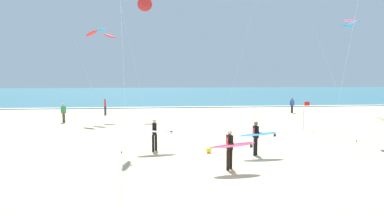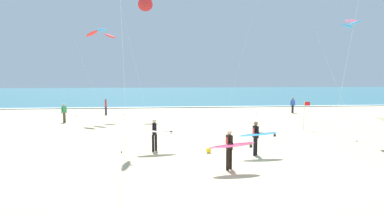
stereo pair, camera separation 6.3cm
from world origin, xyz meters
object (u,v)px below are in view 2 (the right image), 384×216
at_px(kite_delta_scarlet_mid, 145,4).
at_px(bystander_green_top, 64,113).
at_px(kite_arc_cobalt_near, 101,33).
at_px(lifeguard_flag, 305,112).
at_px(kite_arc_rose_close, 351,23).
at_px(surfer_third, 231,146).
at_px(bystander_red_top, 106,107).
at_px(beach_ball, 209,150).
at_px(bystander_blue_top, 293,105).
at_px(surfer_lead, 257,135).
at_px(surfer_trailing, 155,132).

distance_m(kite_delta_scarlet_mid, bystander_green_top, 12.74).
distance_m(kite_arc_cobalt_near, lifeguard_flag, 18.29).
distance_m(kite_arc_rose_close, bystander_green_top, 29.02).
bearing_deg(kite_arc_cobalt_near, surfer_third, -64.56).
relative_size(kite_delta_scarlet_mid, kite_arc_rose_close, 1.20).
xyz_separation_m(surfer_third, bystander_red_top, (-8.39, 20.34, -0.23)).
distance_m(lifeguard_flag, beach_ball, 10.38).
height_order(bystander_blue_top, bystander_green_top, same).
xyz_separation_m(bystander_red_top, lifeguard_flag, (15.92, -10.60, 0.45)).
distance_m(surfer_lead, kite_delta_scarlet_mid, 20.72).
xyz_separation_m(kite_arc_cobalt_near, bystander_blue_top, (18.83, 3.03, -6.79)).
xyz_separation_m(kite_arc_cobalt_near, bystander_green_top, (-2.93, -1.73, -6.79)).
distance_m(surfer_third, kite_delta_scarlet_mid, 22.30).
xyz_separation_m(surfer_trailing, bystander_blue_top, (13.99, 16.26, -0.23)).
xyz_separation_m(surfer_trailing, kite_delta_scarlet_mid, (-1.09, 15.93, 9.67)).
bearing_deg(surfer_third, kite_delta_scarlet_mid, 102.35).
bearing_deg(kite_delta_scarlet_mid, bystander_red_top, 170.08).
xyz_separation_m(surfer_lead, kite_arc_cobalt_near, (-9.85, 14.58, 6.56)).
bearing_deg(bystander_green_top, beach_ball, -48.72).
distance_m(surfer_trailing, bystander_green_top, 13.88).
height_order(kite_delta_scarlet_mid, bystander_red_top, kite_delta_scarlet_mid).
bearing_deg(surfer_trailing, beach_ball, -10.19).
relative_size(surfer_trailing, kite_arc_rose_close, 0.21).
bearing_deg(surfer_trailing, surfer_third, -49.07).
distance_m(bystander_red_top, beach_ball, 18.89).
bearing_deg(kite_arc_cobalt_near, lifeguard_flag, -24.77).
xyz_separation_m(bystander_red_top, bystander_green_top, (-2.60, -5.15, 0.00)).
bearing_deg(bystander_red_top, kite_delta_scarlet_mid, -9.92).
bearing_deg(kite_delta_scarlet_mid, beach_ball, -76.83).
distance_m(bystander_blue_top, bystander_red_top, 19.17).
distance_m(surfer_lead, surfer_trailing, 5.19).
relative_size(kite_arc_rose_close, bystander_green_top, 6.01).
bearing_deg(kite_arc_cobalt_near, beach_ball, -61.04).
bearing_deg(beach_ball, lifeguard_flag, 39.27).
height_order(kite_delta_scarlet_mid, kite_arc_rose_close, kite_delta_scarlet_mid).
xyz_separation_m(bystander_green_top, beach_ball, (10.53, -11.99, -0.67)).
bearing_deg(surfer_lead, lifeguard_flag, 52.22).
distance_m(bystander_red_top, lifeguard_flag, 19.13).
height_order(surfer_third, beach_ball, surfer_third).
bearing_deg(beach_ball, bystander_red_top, 114.83).
height_order(surfer_lead, bystander_green_top, surfer_lead).
height_order(kite_arc_cobalt_near, bystander_red_top, kite_arc_cobalt_near).
xyz_separation_m(surfer_lead, kite_delta_scarlet_mid, (-6.10, 17.28, 9.67)).
distance_m(kite_delta_scarlet_mid, bystander_blue_top, 18.04).
bearing_deg(kite_arc_rose_close, kite_arc_cobalt_near, -174.01).
relative_size(surfer_third, kite_arc_rose_close, 0.21).
relative_size(bystander_red_top, bystander_green_top, 1.00).
bearing_deg(bystander_blue_top, kite_arc_cobalt_near, -170.85).
bearing_deg(bystander_red_top, bystander_blue_top, -1.14).
bearing_deg(kite_delta_scarlet_mid, kite_arc_rose_close, -0.36).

